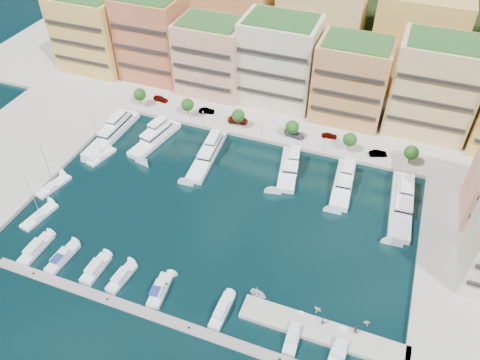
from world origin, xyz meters
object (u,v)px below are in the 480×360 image
(lamppost_3, at_px, (325,142))
(cruiser_2, at_px, (95,269))
(yacht_6, at_px, (402,201))
(cruiser_9, at_px, (339,350))
(lamppost_2, at_px, (262,128))
(car_4, at_px, (329,135))
(yacht_0, at_px, (113,131))
(car_3, at_px, (294,134))
(tree_5, at_px, (411,153))
(cruiser_0, at_px, (36,249))
(car_2, at_px, (238,120))
(lamppost_0, at_px, (148,103))
(cruiser_1, at_px, (62,258))
(tender_3, at_px, (367,322))
(tree_3, at_px, (292,127))
(car_1, at_px, (207,111))
(cruiser_6, at_px, (222,311))
(cruiser_4, at_px, (160,290))
(tree_2, at_px, (238,116))
(tender_0, at_px, (258,294))
(sailboat_0, at_px, (39,216))
(car_5, at_px, (378,153))
(tree_0, at_px, (140,94))
(sailboat_2, at_px, (101,157))
(lamppost_4, at_px, (394,157))
(tree_4, at_px, (350,139))
(yacht_2, at_px, (208,152))
(yacht_4, at_px, (289,167))
(person_0, at_px, (323,321))
(tender_1, at_px, (318,309))
(yacht_1, at_px, (156,137))
(person_1, at_px, (355,329))
(yacht_5, at_px, (344,181))
(cruiser_8, at_px, (293,335))
(car_0, at_px, (161,99))
(sailboat_1, at_px, (53,186))
(tree_1, at_px, (187,105))

(lamppost_3, xyz_separation_m, cruiser_2, (-36.31, -55.79, -3.28))
(yacht_6, xyz_separation_m, cruiser_9, (-6.41, -42.85, -0.66))
(lamppost_2, bearing_deg, car_4, 19.22)
(yacht_0, height_order, car_3, yacht_0)
(tree_5, bearing_deg, car_3, 178.08)
(cruiser_0, bearing_deg, car_2, 67.39)
(lamppost_0, bearing_deg, lamppost_2, 0.00)
(cruiser_1, height_order, tender_3, cruiser_1)
(tree_3, bearing_deg, car_1, 173.61)
(cruiser_6, bearing_deg, cruiser_4, -179.92)
(tree_2, distance_m, tender_0, 57.30)
(sailboat_0, bearing_deg, car_5, 35.04)
(tender_0, bearing_deg, cruiser_1, 111.39)
(tree_0, relative_size, sailboat_2, 0.43)
(lamppost_4, bearing_deg, tree_4, 169.15)
(car_3, bearing_deg, car_2, 95.31)
(yacht_2, height_order, yacht_4, same)
(lamppost_3, bearing_deg, lamppost_2, 180.00)
(lamppost_0, xyz_separation_m, car_1, (16.68, 5.36, -2.07))
(cruiser_4, bearing_deg, lamppost_2, 86.85)
(cruiser_4, distance_m, person_0, 32.90)
(tender_1, bearing_deg, tree_3, 45.45)
(cruiser_1, xyz_separation_m, sailboat_2, (-11.44, 32.78, -0.25))
(lamppost_4, bearing_deg, cruiser_0, -141.31)
(lamppost_0, xyz_separation_m, yacht_1, (8.11, -10.82, -2.73))
(tree_4, height_order, yacht_4, tree_4)
(lamppost_0, bearing_deg, tree_5, 1.73)
(yacht_4, xyz_separation_m, yacht_6, (29.07, -2.85, 0.12))
(yacht_0, relative_size, person_1, 11.76)
(tender_3, relative_size, car_5, 0.31)
(person_1, bearing_deg, yacht_5, -78.49)
(yacht_4, bearing_deg, cruiser_8, -72.94)
(lamppost_4, distance_m, yacht_1, 64.86)
(sailboat_0, bearing_deg, cruiser_1, -33.59)
(tree_0, distance_m, car_0, 6.83)
(tree_0, height_order, sailboat_2, sailboat_2)
(yacht_0, xyz_separation_m, sailboat_1, (-2.37, -24.62, -0.90))
(car_2, bearing_deg, yacht_0, 111.45)
(yacht_5, distance_m, car_4, 18.44)
(tender_1, distance_m, car_3, 55.54)
(lamppost_3, distance_m, car_3, 10.18)
(tree_4, height_order, lamppost_2, tree_4)
(tree_4, bearing_deg, tree_1, 180.00)
(cruiser_8, bearing_deg, lamppost_4, 78.88)
(tree_4, bearing_deg, tree_2, 180.00)
(lamppost_2, distance_m, cruiser_1, 61.96)
(tree_4, height_order, car_3, tree_4)
(yacht_0, xyz_separation_m, cruiser_6, (51.11, -42.97, -0.66))
(tree_2, height_order, lamppost_2, tree_2)
(lamppost_2, relative_size, cruiser_9, 0.56)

